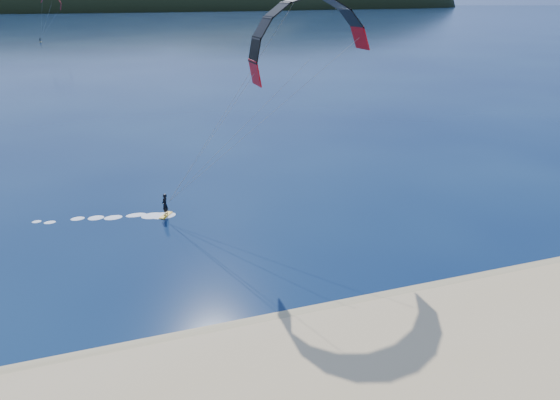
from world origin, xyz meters
name	(u,v)px	position (x,y,z in m)	size (l,w,h in m)	color
ground	(302,386)	(0.00, 0.00, 0.00)	(1800.00, 1800.00, 0.00)	#071638
wet_sand	(272,328)	(0.00, 4.50, 0.05)	(220.00, 2.50, 0.10)	#978458
headland	(102,9)	(0.63, 745.28, 0.00)	(1200.00, 310.00, 140.00)	black
kitesurfer_near	(304,64)	(6.88, 18.02, 11.88)	(26.11, 6.65, 16.48)	gold
kitesurfer_far	(51,5)	(-22.24, 200.41, 13.31)	(10.70, 8.37, 16.74)	gold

